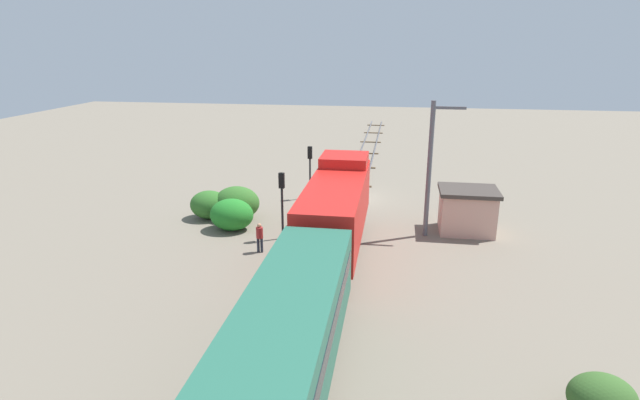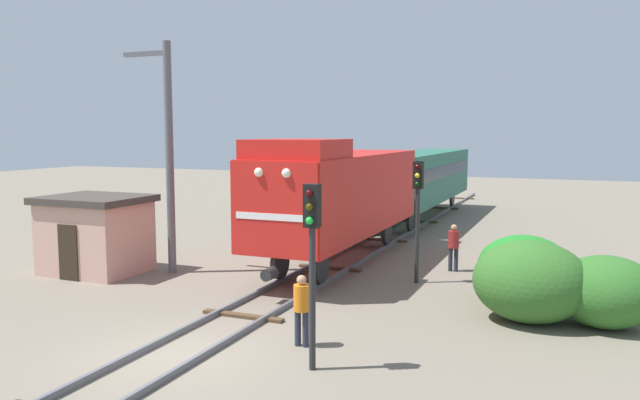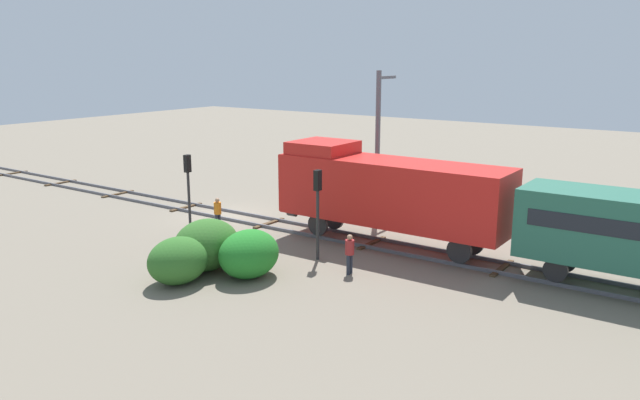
% 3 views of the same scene
% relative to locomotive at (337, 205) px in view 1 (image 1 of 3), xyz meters
% --- Properties ---
extents(ground_plane, '(115.18, 115.18, 0.00)m').
position_rel_locomotive_xyz_m(ground_plane, '(0.00, -10.41, -2.77)').
color(ground_plane, '#756B5B').
extents(railway_track, '(2.40, 76.79, 0.16)m').
position_rel_locomotive_xyz_m(railway_track, '(0.00, -10.41, -2.70)').
color(railway_track, '#595960').
rests_on(railway_track, ground).
extents(locomotive, '(2.90, 11.60, 4.60)m').
position_rel_locomotive_xyz_m(locomotive, '(0.00, 0.00, 0.00)').
color(locomotive, red).
rests_on(locomotive, railway_track).
extents(passenger_car_leading, '(2.84, 14.00, 3.66)m').
position_rel_locomotive_xyz_m(passenger_car_leading, '(0.00, 13.34, -0.25)').
color(passenger_car_leading, '#26604C').
rests_on(passenger_car_leading, railway_track).
extents(traffic_signal_near, '(0.32, 0.34, 3.94)m').
position_rel_locomotive_xyz_m(traffic_signal_near, '(3.20, -9.88, -0.02)').
color(traffic_signal_near, '#262628').
rests_on(traffic_signal_near, ground).
extents(traffic_signal_mid, '(0.32, 0.34, 4.04)m').
position_rel_locomotive_xyz_m(traffic_signal_mid, '(3.40, -1.60, 0.04)').
color(traffic_signal_mid, '#262628').
rests_on(traffic_signal_mid, ground).
extents(worker_near_track, '(0.38, 0.38, 1.70)m').
position_rel_locomotive_xyz_m(worker_near_track, '(2.40, -8.64, -1.78)').
color(worker_near_track, '#262B38').
rests_on(worker_near_track, ground).
extents(worker_by_signal, '(0.38, 0.38, 1.70)m').
position_rel_locomotive_xyz_m(worker_by_signal, '(4.20, 0.59, -1.78)').
color(worker_by_signal, '#262B38').
rests_on(worker_by_signal, ground).
extents(catenary_mast, '(1.94, 0.28, 8.09)m').
position_rel_locomotive_xyz_m(catenary_mast, '(-5.06, -3.45, 1.52)').
color(catenary_mast, '#595960').
rests_on(catenary_mast, ground).
extents(relay_hut, '(3.50, 2.90, 2.74)m').
position_rel_locomotive_xyz_m(relay_hut, '(-7.50, -4.47, -1.38)').
color(relay_hut, '#D19E8C').
rests_on(relay_hut, ground).
extents(bush_near, '(2.72, 2.22, 1.98)m').
position_rel_locomotive_xyz_m(bush_near, '(6.86, -2.57, -1.79)').
color(bush_near, '#237A26').
rests_on(bush_near, ground).
extents(bush_mid, '(2.58, 2.11, 1.88)m').
position_rel_locomotive_xyz_m(bush_mid, '(9.00, -4.40, -1.84)').
color(bush_mid, '#306726').
rests_on(bush_mid, ground).
extents(bush_far, '(2.04, 1.67, 1.48)m').
position_rel_locomotive_xyz_m(bush_far, '(-9.64, 11.52, -2.03)').
color(bush_far, '#355B26').
rests_on(bush_far, ground).
extents(bush_back, '(3.00, 2.45, 2.18)m').
position_rel_locomotive_xyz_m(bush_back, '(7.18, -4.64, -1.68)').
color(bush_back, '#326626').
rests_on(bush_back, ground).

